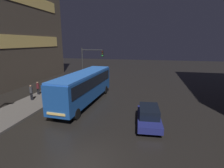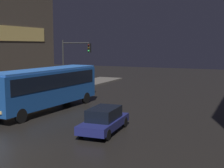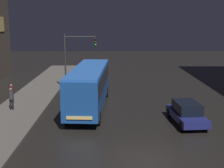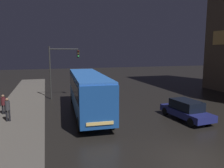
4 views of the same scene
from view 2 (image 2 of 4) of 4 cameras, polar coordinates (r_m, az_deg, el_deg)
The scene contains 4 objects.
sidewalk_left at distance 30.00m, azimuth -19.76°, elevation -3.31°, with size 4.00×48.00×0.15m.
bus_near at distance 25.72m, azimuth -11.86°, elevation -0.16°, with size 3.05×11.18×3.41m.
car_taxi at distance 19.16m, azimuth -1.45°, elevation -6.54°, with size 2.11×4.61×1.52m.
traffic_light_main at distance 32.13m, azimuth -7.18°, elevation 4.69°, with size 3.32×0.35×5.81m.
Camera 2 is at (11.74, -11.03, 5.31)m, focal length 50.00 mm.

